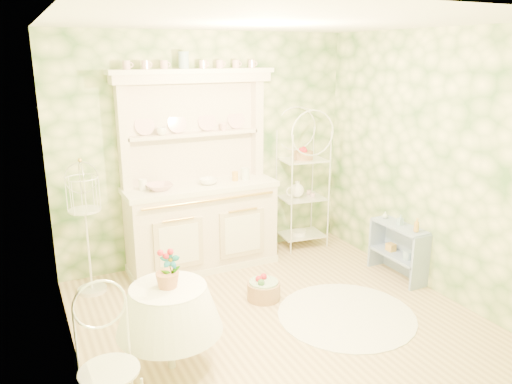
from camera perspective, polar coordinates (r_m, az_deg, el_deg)
name	(u,v)px	position (r m, az deg, el deg)	size (l,w,h in m)	color
floor	(279,321)	(4.89, 2.68, -14.54)	(3.60, 3.60, 0.00)	#D1B784
ceiling	(284,21)	(4.24, 3.17, 18.89)	(3.60, 3.60, 0.00)	white
wall_left	(63,212)	(3.86, -21.16, -2.12)	(3.60, 3.60, 0.00)	#EDECAA
wall_right	(434,164)	(5.46, 19.68, 3.01)	(3.60, 3.60, 0.00)	#EDECAA
wall_back	(208,149)	(5.97, -5.55, 4.87)	(3.60, 3.60, 0.00)	#EDECAA
wall_front	(436,256)	(3.01, 19.90, -6.93)	(3.60, 3.60, 0.00)	#EDECAA
kitchen_dresser	(200,173)	(5.69, -6.37, 2.20)	(1.87, 0.61, 2.29)	silver
bakers_rack	(303,177)	(6.39, 5.37, 1.68)	(0.57, 0.41, 1.85)	white
side_shelf	(398,252)	(5.88, 15.92, -6.63)	(0.25, 0.68, 0.58)	#889FC4
round_table	(170,329)	(4.15, -9.78, -15.21)	(0.63, 0.63, 0.69)	white
cafe_chair	(110,377)	(3.62, -16.37, -19.66)	(0.37, 0.37, 0.80)	white
birdcage_stand	(86,227)	(5.43, -18.82, -3.82)	(0.34, 0.34, 1.45)	white
floor_basket	(264,288)	(5.23, 0.88, -10.90)	(0.38, 0.38, 0.25)	tan
lace_rug	(346,315)	(5.06, 10.29, -13.64)	(1.33, 1.33, 0.01)	white
bowl_floral	(159,189)	(5.55, -10.99, 0.30)	(0.28, 0.28, 0.07)	white
bowl_white	(209,184)	(5.72, -5.45, 0.97)	(0.21, 0.21, 0.07)	white
cup_left	(162,132)	(5.62, -10.74, 6.70)	(0.11, 0.11, 0.09)	white
cup_right	(224,128)	(5.87, -3.73, 7.31)	(0.09, 0.09, 0.09)	white
potted_geranium	(171,271)	(3.90, -9.71, -8.93)	(0.15, 0.10, 0.29)	#3F7238
bottle_amber	(416,226)	(5.58, 17.87, -3.70)	(0.06, 0.06, 0.15)	gold
bottle_blue	(400,222)	(5.76, 16.16, -3.28)	(0.05, 0.05, 0.12)	#8DB2C3
bottle_glass	(385,216)	(5.94, 14.53, -2.64)	(0.06, 0.06, 0.08)	silver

